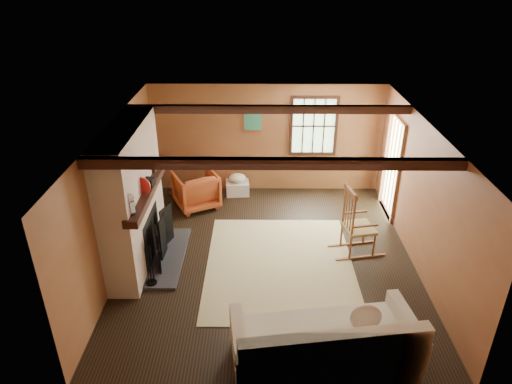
{
  "coord_description": "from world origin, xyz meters",
  "views": [
    {
      "loc": [
        -0.15,
        -6.61,
        4.67
      ],
      "look_at": [
        -0.21,
        0.4,
        1.1
      ],
      "focal_mm": 32.0,
      "sensor_mm": 36.0,
      "label": 1
    }
  ],
  "objects_px": {
    "laundry_basket": "(238,188)",
    "armchair": "(196,190)",
    "fireplace": "(134,202)",
    "sofa": "(325,349)",
    "rocking_chair": "(356,226)"
  },
  "relations": [
    {
      "from": "fireplace",
      "to": "armchair",
      "type": "distance_m",
      "value": 2.16
    },
    {
      "from": "rocking_chair",
      "to": "armchair",
      "type": "bearing_deg",
      "value": 49.73
    },
    {
      "from": "rocking_chair",
      "to": "laundry_basket",
      "type": "height_order",
      "value": "rocking_chair"
    },
    {
      "from": "rocking_chair",
      "to": "sofa",
      "type": "distance_m",
      "value": 2.78
    },
    {
      "from": "fireplace",
      "to": "sofa",
      "type": "bearing_deg",
      "value": -39.68
    },
    {
      "from": "sofa",
      "to": "armchair",
      "type": "height_order",
      "value": "sofa"
    },
    {
      "from": "laundry_basket",
      "to": "armchair",
      "type": "bearing_deg",
      "value": -145.94
    },
    {
      "from": "fireplace",
      "to": "laundry_basket",
      "type": "distance_m",
      "value": 3.08
    },
    {
      "from": "laundry_basket",
      "to": "armchair",
      "type": "distance_m",
      "value": 1.04
    },
    {
      "from": "sofa",
      "to": "laundry_basket",
      "type": "distance_m",
      "value": 5.06
    },
    {
      "from": "fireplace",
      "to": "sofa",
      "type": "relative_size",
      "value": 0.99
    },
    {
      "from": "sofa",
      "to": "armchair",
      "type": "relative_size",
      "value": 2.84
    },
    {
      "from": "laundry_basket",
      "to": "armchair",
      "type": "relative_size",
      "value": 0.59
    },
    {
      "from": "fireplace",
      "to": "rocking_chair",
      "type": "xyz_separation_m",
      "value": [
        3.77,
        0.22,
        -0.57
      ]
    },
    {
      "from": "fireplace",
      "to": "sofa",
      "type": "xyz_separation_m",
      "value": [
        2.91,
        -2.41,
        -0.77
      ]
    }
  ]
}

